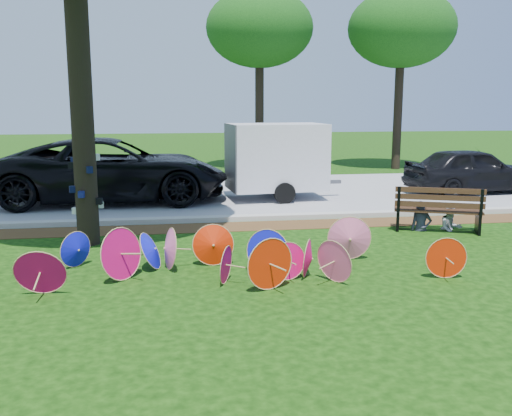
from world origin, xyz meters
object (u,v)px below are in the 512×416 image
at_px(dark_pickup, 472,170).
at_px(cargo_trailer, 277,157).
at_px(person_right, 452,205).
at_px(black_van, 112,170).
at_px(park_bench, 438,209).
at_px(person_left, 422,202).
at_px(parasol_pile, 228,254).

distance_m(dark_pickup, cargo_trailer, 6.29).
xyz_separation_m(cargo_trailer, person_right, (3.11, -4.67, -0.69)).
bearing_deg(black_van, cargo_trailer, -93.18).
bearing_deg(park_bench, person_left, -166.19).
distance_m(cargo_trailer, park_bench, 5.52).
bearing_deg(parasol_pile, person_left, 30.53).
bearing_deg(cargo_trailer, person_left, -67.45).
bearing_deg(person_right, person_left, 178.46).
bearing_deg(person_left, park_bench, 5.31).
xyz_separation_m(cargo_trailer, park_bench, (2.76, -4.72, -0.75)).
relative_size(park_bench, person_left, 1.48).
xyz_separation_m(parasol_pile, black_van, (-2.55, 7.58, 0.54)).
xyz_separation_m(parasol_pile, person_left, (4.59, 2.71, 0.27)).
relative_size(black_van, cargo_trailer, 2.41).
distance_m(dark_pickup, person_left, 6.19).
bearing_deg(person_right, dark_pickup, 55.41).
xyz_separation_m(person_left, person_right, (0.70, 0.00, -0.08)).
distance_m(park_bench, person_left, 0.38).
bearing_deg(person_right, black_van, 146.63).
bearing_deg(person_right, cargo_trailer, 122.11).
distance_m(dark_pickup, person_right, 5.79).
distance_m(cargo_trailer, person_right, 5.65).
bearing_deg(black_van, person_right, -122.56).
bearing_deg(cargo_trailer, black_van, 172.83).
bearing_deg(park_bench, dark_pickup, 76.36).
bearing_deg(dark_pickup, person_right, 142.14).
height_order(black_van, person_right, black_van).
relative_size(person_left, person_right, 1.14).
bearing_deg(person_left, person_right, 13.44).
distance_m(cargo_trailer, person_left, 5.29).
bearing_deg(dark_pickup, black_van, 85.08).
distance_m(person_left, person_right, 0.70).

